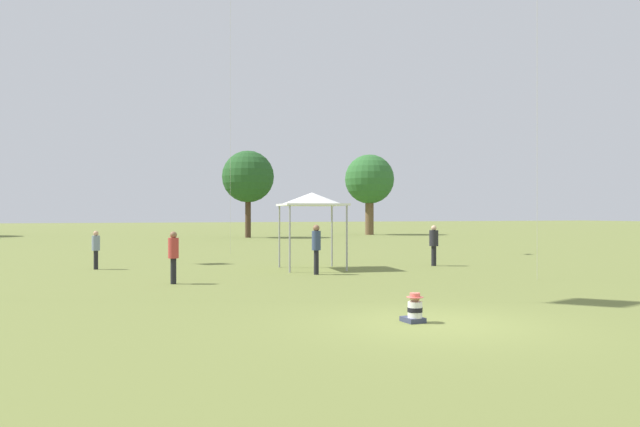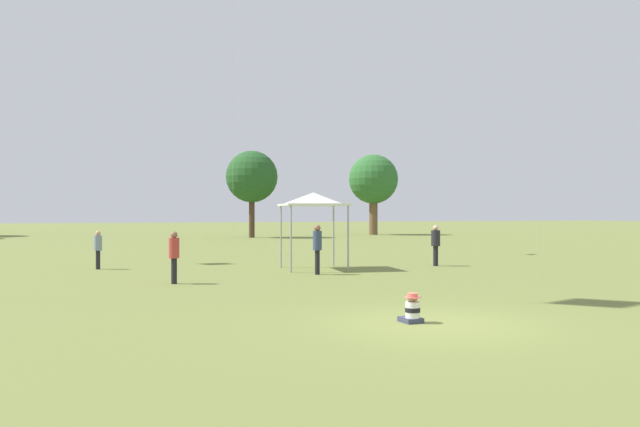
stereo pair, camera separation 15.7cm
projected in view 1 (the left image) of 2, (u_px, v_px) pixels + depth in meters
ground_plane at (437, 324)px, 12.44m from camera, size 300.00×300.00×0.00m
seated_toddler at (414, 310)px, 12.59m from camera, size 0.38×0.49×0.61m
person_standing_0 at (96, 246)px, 24.62m from camera, size 0.44×0.44×1.52m
person_standing_1 at (434, 242)px, 26.31m from camera, size 0.51×0.51×1.72m
person_standing_3 at (316, 244)px, 22.53m from camera, size 0.36×0.36×1.80m
person_standing_4 at (173, 252)px, 19.51m from camera, size 0.38×0.38×1.65m
canopy_tent at (312, 200)px, 24.71m from camera, size 2.78×2.78×3.05m
distant_tree_1 at (248, 177)px, 57.61m from camera, size 4.80×4.80×8.05m
distant_tree_2 at (369, 180)px, 65.67m from camera, size 5.19×5.19×8.46m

